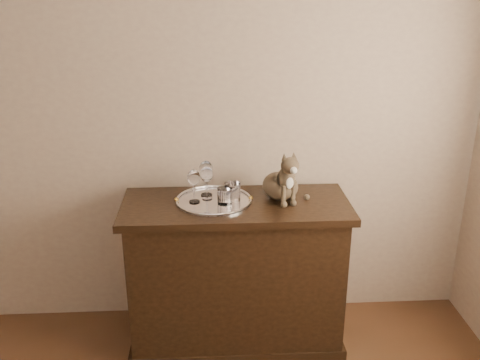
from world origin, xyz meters
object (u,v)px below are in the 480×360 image
Objects in this scene: sideboard at (236,274)px; tray at (214,201)px; wine_glass_b at (206,178)px; cat at (281,173)px; tumbler_c at (232,191)px; tumbler_a at (225,196)px; wine_glass_c at (194,186)px; wine_glass_d at (207,183)px.

sideboard is 3.00× the size of tray.
cat reaches higher than wine_glass_b.
sideboard is 0.56m from wine_glass_b.
sideboard is at bearing -55.43° from tumbler_c.
tumbler_a is (0.06, -0.04, 0.05)m from tray.
tray is at bearing 6.56° from wine_glass_c.
wine_glass_d reaches higher than tumbler_a.
wine_glass_d reaches higher than tumbler_c.
cat is at bearing 4.94° from tray.
tumbler_c is 0.33× the size of cat.
cat is at bearing 11.40° from sideboard.
tumbler_a is at bearing -131.41° from tumbler_c.
tumbler_c is (0.13, -0.03, -0.04)m from wine_glass_d.
wine_glass_d is 2.04× the size of tumbler_a.
sideboard is 0.62m from cat.
wine_glass_c is 0.08m from wine_glass_d.
cat is (0.45, 0.04, 0.04)m from wine_glass_c.
tray is 0.13m from wine_glass_b.
tumbler_c is (0.20, 0.02, -0.04)m from wine_glass_c.
tray is 4.65× the size of tumbler_a.
cat reaches higher than wine_glass_c.
tray is 0.08m from tumbler_a.
wine_glass_c is at bearing -175.00° from tumbler_c.
sideboard is at bearing 22.61° from tumbler_a.
cat is (0.39, -0.00, 0.05)m from wine_glass_d.
wine_glass_d is 0.62× the size of cat.
cat is at bearing 13.70° from tumbler_a.
wine_glass_b is at bearing 155.90° from cat.
wine_glass_c is at bearing 168.00° from cat.
wine_glass_d is (0.00, -0.04, -0.01)m from wine_glass_b.
cat reaches higher than tray.
tumbler_a is 0.32m from cat.
wine_glass_c is at bearing 178.43° from sideboard.
sideboard is 13.94× the size of tumbler_a.
tray is 4.22× the size of tumbler_c.
wine_glass_c is 1.02× the size of wine_glass_d.
sideboard is 0.44m from tray.
wine_glass_b is 2.05× the size of tumbler_c.
cat reaches higher than tumbler_c.
cat is (0.25, 0.02, 0.09)m from tumbler_c.
wine_glass_c reaches higher than tumbler_a.
wine_glass_b is 0.68× the size of cat.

